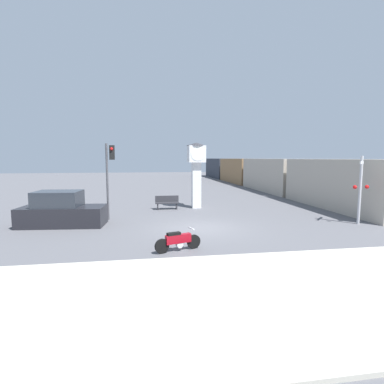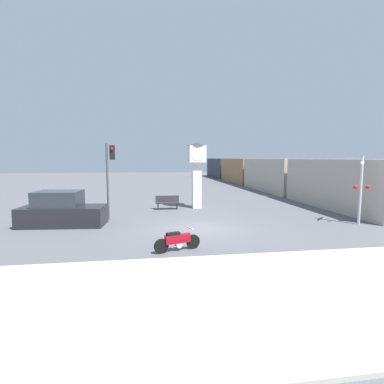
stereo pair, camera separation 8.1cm
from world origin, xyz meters
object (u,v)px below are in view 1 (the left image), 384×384
(traffic_light, at_px, (110,168))
(bench, at_px, (167,202))
(freight_train, at_px, (253,172))
(railroad_crossing_signal, at_px, (360,187))
(parked_car, at_px, (62,211))
(clock_tower, at_px, (196,165))
(motorcycle, at_px, (178,241))

(traffic_light, distance_m, bench, 5.09)
(freight_train, bearing_deg, traffic_light, -129.76)
(freight_train, relative_size, railroad_crossing_signal, 12.51)
(freight_train, xyz_separation_m, bench, (-11.97, -15.59, -1.21))
(bench, xyz_separation_m, parked_car, (-5.73, -4.14, 0.26))
(clock_tower, distance_m, railroad_crossing_signal, 10.03)
(clock_tower, xyz_separation_m, freight_train, (9.89, 15.30, -1.32))
(clock_tower, height_order, parked_car, clock_tower)
(railroad_crossing_signal, distance_m, parked_car, 15.56)
(freight_train, relative_size, bench, 28.07)
(railroad_crossing_signal, relative_size, parked_car, 0.83)
(bench, bearing_deg, motorcycle, -91.76)
(clock_tower, distance_m, bench, 3.28)
(clock_tower, bearing_deg, railroad_crossing_signal, -40.49)
(freight_train, height_order, traffic_light, traffic_light)
(railroad_crossing_signal, relative_size, bench, 2.24)
(motorcycle, distance_m, clock_tower, 10.22)
(motorcycle, xyz_separation_m, bench, (0.29, 9.31, 0.10))
(bench, bearing_deg, clock_tower, 7.93)
(parked_car, bearing_deg, clock_tower, 34.86)
(bench, height_order, parked_car, parked_car)
(railroad_crossing_signal, bearing_deg, clock_tower, 139.51)
(freight_train, height_order, railroad_crossing_signal, railroad_crossing_signal)
(motorcycle, distance_m, railroad_crossing_signal, 10.54)
(clock_tower, distance_m, traffic_light, 6.33)
(bench, distance_m, parked_car, 7.07)
(freight_train, bearing_deg, railroad_crossing_signal, -96.05)
(bench, bearing_deg, railroad_crossing_signal, -32.65)
(railroad_crossing_signal, bearing_deg, traffic_light, 165.81)
(clock_tower, distance_m, parked_car, 9.25)
(traffic_light, bearing_deg, bench, 40.24)
(traffic_light, bearing_deg, parked_car, -151.47)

